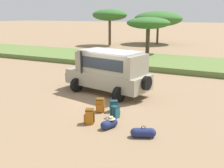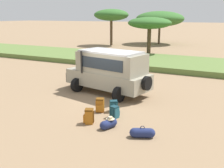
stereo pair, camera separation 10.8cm
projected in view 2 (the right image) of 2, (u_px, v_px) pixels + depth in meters
ground_plane at (106, 97)px, 14.22m from camera, size 320.00×320.00×0.00m
grass_bank at (163, 62)px, 23.55m from camera, size 120.00×7.00×0.44m
safari_vehicle at (109, 71)px, 14.76m from camera, size 5.48×3.35×2.44m
backpack_beside_front_wheel at (115, 112)px, 11.37m from camera, size 0.39×0.44×0.53m
backpack_cluster_center at (100, 105)px, 12.06m from camera, size 0.45×0.48×0.64m
backpack_near_rear_wheel at (114, 106)px, 12.08m from camera, size 0.46×0.47×0.54m
backpack_outermost at (89, 116)px, 10.75m from camera, size 0.47×0.41×0.63m
duffel_bag_low_black_case at (109, 124)px, 10.34m from camera, size 0.51×0.78×0.45m
duffel_bag_soft_canvas at (142, 133)px, 9.54m from camera, size 0.89×0.59×0.45m
acacia_tree_far_left at (111, 15)px, 37.80m from camera, size 5.10×4.63×5.21m
acacia_tree_left_mid at (160, 19)px, 39.88m from camera, size 7.28×7.32×4.95m
acacia_tree_centre_back at (150, 23)px, 27.25m from camera, size 4.54×4.47×4.16m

